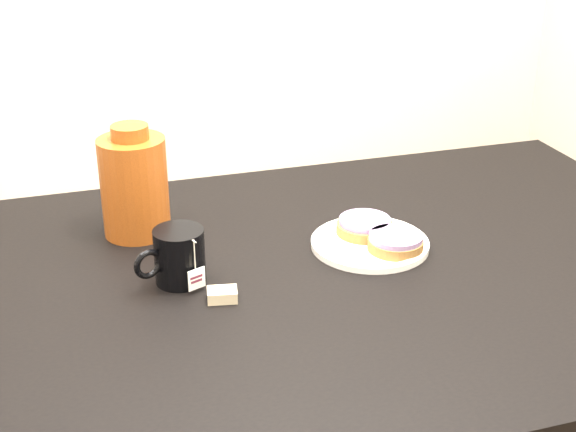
{
  "coord_description": "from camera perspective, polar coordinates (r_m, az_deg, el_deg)",
  "views": [
    {
      "loc": [
        -0.39,
        -1.08,
        1.37
      ],
      "look_at": [
        -0.03,
        0.09,
        0.81
      ],
      "focal_mm": 50.0,
      "sensor_mm": 36.0,
      "label": 1
    }
  ],
  "objects": [
    {
      "name": "teabag_pouch",
      "position": [
        1.22,
        -4.7,
        -5.61
      ],
      "size": [
        0.05,
        0.04,
        0.02
      ],
      "primitive_type": "cube",
      "rotation": [
        0.0,
        0.0,
        -0.19
      ],
      "color": "#C6B793",
      "rests_on": "table"
    },
    {
      "name": "mug",
      "position": [
        1.26,
        -7.79,
        -2.83
      ],
      "size": [
        0.13,
        0.1,
        0.09
      ],
      "rotation": [
        0.0,
        0.0,
        0.39
      ],
      "color": "black",
      "rests_on": "table"
    },
    {
      "name": "bagel_front",
      "position": [
        1.35,
        7.65,
        -1.85
      ],
      "size": [
        0.1,
        0.1,
        0.03
      ],
      "color": "brown",
      "rests_on": "plate"
    },
    {
      "name": "bagel_back",
      "position": [
        1.4,
        5.47,
        -0.71
      ],
      "size": [
        0.11,
        0.11,
        0.03
      ],
      "color": "brown",
      "rests_on": "plate"
    },
    {
      "name": "bagel_package",
      "position": [
        1.41,
        -10.88,
        2.2
      ],
      "size": [
        0.15,
        0.15,
        0.2
      ],
      "rotation": [
        0.0,
        0.0,
        0.32
      ],
      "color": "#692B0D",
      "rests_on": "table"
    },
    {
      "name": "plate",
      "position": [
        1.38,
        5.84,
        -1.88
      ],
      "size": [
        0.2,
        0.2,
        0.02
      ],
      "color": "white",
      "rests_on": "table"
    },
    {
      "name": "table",
      "position": [
        1.35,
        2.26,
        -6.9
      ],
      "size": [
        1.4,
        0.9,
        0.75
      ],
      "color": "black",
      "rests_on": "ground_plane"
    }
  ]
}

